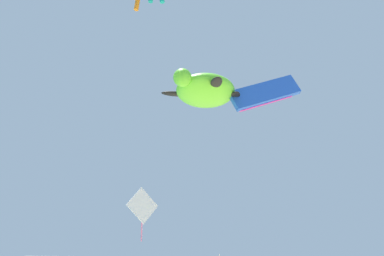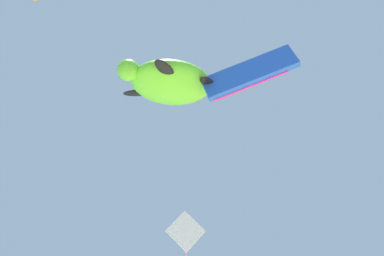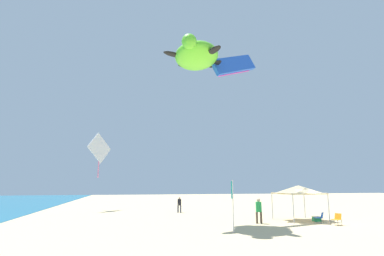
{
  "view_description": "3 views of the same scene",
  "coord_description": "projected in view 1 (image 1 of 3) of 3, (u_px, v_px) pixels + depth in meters",
  "views": [
    {
      "loc": [
        -22.91,
        5.08,
        3.99
      ],
      "look_at": [
        -0.68,
        9.72,
        10.29
      ],
      "focal_mm": 37.01,
      "sensor_mm": 36.0,
      "label": 1
    },
    {
      "loc": [
        -13.92,
        -2.89,
        3.66
      ],
      "look_at": [
        -0.68,
        6.36,
        9.54
      ],
      "focal_mm": 37.14,
      "sensor_mm": 36.0,
      "label": 2
    },
    {
      "loc": [
        -21.85,
        14.2,
        3.01
      ],
      "look_at": [
        -0.68,
        10.05,
        6.91
      ],
      "focal_mm": 28.46,
      "sensor_mm": 36.0,
      "label": 3
    }
  ],
  "objects": [
    {
      "name": "kite_parafoil_blue",
      "position": [
        265.0,
        93.0,
        27.34
      ],
      "size": [
        2.67,
        5.04,
        3.2
      ],
      "rotation": [
        0.0,
        0.0,
        2.04
      ],
      "color": "blue"
    },
    {
      "name": "kite_diamond_white",
      "position": [
        142.0,
        207.0,
        39.15
      ],
      "size": [
        2.91,
        2.4,
        5.27
      ],
      "rotation": [
        0.0,
        0.0,
        2.61
      ],
      "color": "white"
    },
    {
      "name": "kite_turtle_lime",
      "position": [
        205.0,
        91.0,
        26.25
      ],
      "size": [
        5.76,
        5.68,
        2.18
      ],
      "rotation": [
        0.0,
        0.0,
        2.71
      ],
      "color": "#66D82D"
    }
  ]
}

